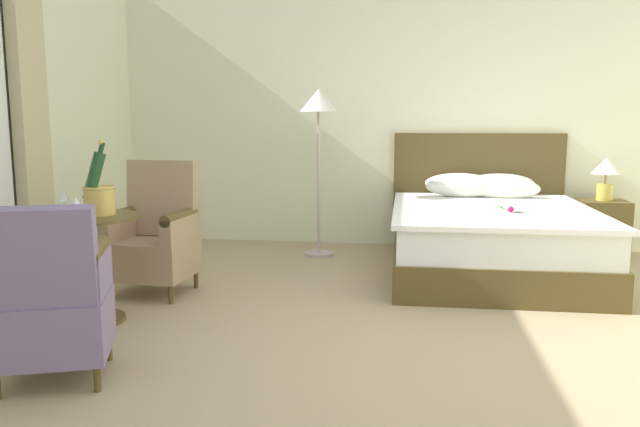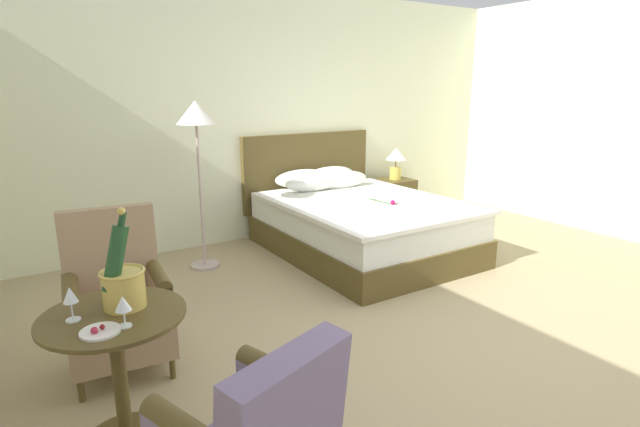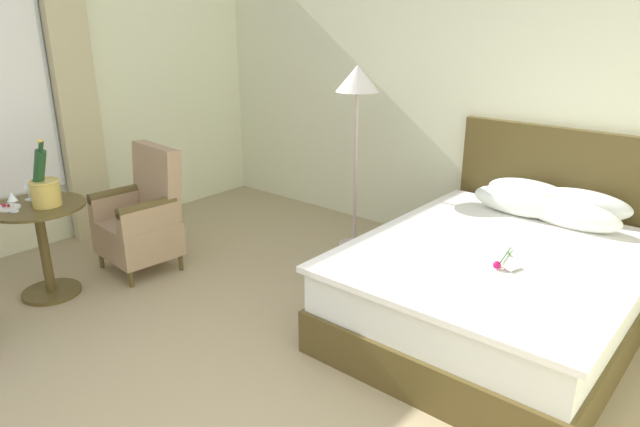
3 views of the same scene
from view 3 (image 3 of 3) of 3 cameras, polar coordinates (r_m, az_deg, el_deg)
The scene contains 9 objects.
wall_headboard_side at distance 4.98m, azimuth 19.70°, elevation 11.17°, with size 6.80×0.12×2.81m.
bed at distance 4.10m, azimuth 18.10°, elevation -6.04°, with size 1.73×2.26×1.19m.
floor_lamp_brass at distance 4.88m, azimuth 3.75°, elevation 11.77°, with size 0.37×0.37×1.62m.
side_table_round at distance 4.70m, azimuth -25.96°, elevation -2.56°, with size 0.67×0.67×0.71m.
champagne_bucket at distance 4.53m, azimuth -25.86°, elevation 2.34°, with size 0.21×0.21×0.49m.
wine_glass_near_bucket at distance 4.73m, azimuth -27.24°, elevation 2.58°, with size 0.07×0.07×0.16m.
wine_glass_near_edge at distance 4.50m, azimuth -28.44°, elevation 1.43°, with size 0.07×0.07×0.15m.
snack_plate at distance 4.62m, azimuth -28.79°, elevation 0.53°, with size 0.17×0.17×0.04m.
armchair_by_window at distance 4.90m, azimuth -17.36°, elevation -0.44°, with size 0.64×0.61×1.02m.
Camera 3 is at (1.74, -1.42, 2.04)m, focal length 32.00 mm.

